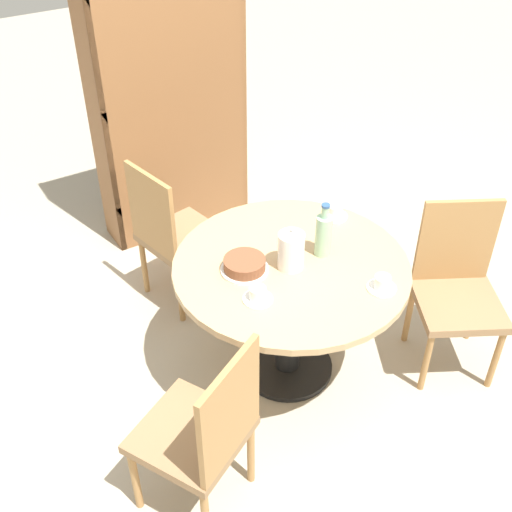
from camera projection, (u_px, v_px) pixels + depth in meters
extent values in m
plane|color=#B2A893|center=(287.00, 367.00, 3.50)|extent=(14.00, 14.00, 0.00)
cylinder|color=black|center=(287.00, 366.00, 3.49)|extent=(0.49, 0.49, 0.03)
cylinder|color=black|center=(289.00, 320.00, 3.28)|extent=(0.13, 0.13, 0.65)
cylinder|color=tan|center=(291.00, 267.00, 3.07)|extent=(1.14, 1.14, 0.04)
cylinder|color=#A87A47|center=(426.00, 362.00, 3.26)|extent=(0.03, 0.03, 0.39)
cylinder|color=#A87A47|center=(495.00, 359.00, 3.28)|extent=(0.03, 0.03, 0.39)
cylinder|color=#A87A47|center=(409.00, 314.00, 3.55)|extent=(0.03, 0.03, 0.39)
cylinder|color=#A87A47|center=(473.00, 311.00, 3.56)|extent=(0.03, 0.03, 0.39)
cube|color=#93704C|center=(458.00, 305.00, 3.28)|extent=(0.57, 0.57, 0.04)
cube|color=#A87A47|center=(457.00, 241.00, 3.28)|extent=(0.36, 0.21, 0.48)
cylinder|color=#A87A47|center=(228.00, 268.00, 3.88)|extent=(0.03, 0.03, 0.39)
cylinder|color=#A87A47|center=(191.00, 242.00, 4.08)|extent=(0.03, 0.03, 0.39)
cylinder|color=#A87A47|center=(180.00, 294.00, 3.68)|extent=(0.03, 0.03, 0.39)
cylinder|color=#A87A47|center=(144.00, 266.00, 3.89)|extent=(0.03, 0.03, 0.39)
cube|color=#93704C|center=(183.00, 237.00, 3.75)|extent=(0.49, 0.49, 0.04)
cube|color=#A87A47|center=(151.00, 213.00, 3.48)|extent=(0.10, 0.40, 0.48)
cylinder|color=#A87A47|center=(184.00, 420.00, 2.97)|extent=(0.03, 0.03, 0.39)
cylinder|color=#A87A47|center=(135.00, 479.00, 2.73)|extent=(0.03, 0.03, 0.39)
cylinder|color=#A87A47|center=(251.00, 453.00, 2.83)|extent=(0.03, 0.03, 0.39)
cube|color=#93704C|center=(191.00, 434.00, 2.65)|extent=(0.57, 0.57, 0.04)
cube|color=#A87A47|center=(230.00, 412.00, 2.41)|extent=(0.36, 0.21, 0.48)
cube|color=brown|center=(233.00, 73.00, 4.23)|extent=(0.04, 0.28, 2.00)
cube|color=brown|center=(95.00, 105.00, 3.83)|extent=(0.04, 0.28, 2.00)
cube|color=brown|center=(177.00, 95.00, 3.94)|extent=(0.99, 0.02, 2.00)
cube|color=brown|center=(179.00, 217.00, 4.63)|extent=(0.92, 0.27, 0.04)
cube|color=brown|center=(175.00, 171.00, 4.39)|extent=(0.92, 0.27, 0.04)
cube|color=brown|center=(170.00, 117.00, 4.15)|extent=(0.92, 0.27, 0.04)
cube|color=brown|center=(165.00, 57.00, 3.91)|extent=(0.92, 0.27, 0.04)
cube|color=#28703D|center=(210.00, 190.00, 4.63)|extent=(0.40, 0.21, 0.28)
cube|color=orange|center=(145.00, 211.00, 4.42)|extent=(0.40, 0.21, 0.27)
cube|color=#234793|center=(211.00, 143.00, 4.41)|extent=(0.36, 0.21, 0.25)
cube|color=#703384|center=(135.00, 164.00, 4.18)|extent=(0.36, 0.21, 0.26)
cube|color=#703384|center=(208.00, 88.00, 4.17)|extent=(0.37, 0.21, 0.25)
cube|color=#234793|center=(128.00, 104.00, 3.93)|extent=(0.37, 0.21, 0.29)
cube|color=#B72D28|center=(202.00, 19.00, 3.89)|extent=(0.40, 0.21, 0.34)
cube|color=beige|center=(122.00, 36.00, 3.68)|extent=(0.40, 0.21, 0.32)
cylinder|color=white|center=(291.00, 251.00, 2.99)|extent=(0.13, 0.13, 0.19)
cone|color=white|center=(292.00, 233.00, 2.93)|extent=(0.11, 0.11, 0.02)
sphere|color=white|center=(292.00, 229.00, 2.91)|extent=(0.02, 0.02, 0.02)
cylinder|color=#99C6A3|center=(323.00, 236.00, 3.06)|extent=(0.08, 0.08, 0.21)
cylinder|color=#99C6A3|center=(325.00, 212.00, 2.98)|extent=(0.04, 0.04, 0.06)
cylinder|color=#2D5184|center=(326.00, 206.00, 2.96)|extent=(0.04, 0.04, 0.01)
cylinder|color=white|center=(245.00, 269.00, 3.02)|extent=(0.23, 0.23, 0.01)
cylinder|color=brown|center=(245.00, 264.00, 3.00)|extent=(0.20, 0.20, 0.05)
cylinder|color=white|center=(381.00, 288.00, 2.91)|extent=(0.14, 0.14, 0.01)
cylinder|color=white|center=(382.00, 282.00, 2.89)|extent=(0.07, 0.07, 0.06)
cylinder|color=white|center=(258.00, 299.00, 2.85)|extent=(0.14, 0.14, 0.01)
cylinder|color=white|center=(258.00, 293.00, 2.83)|extent=(0.07, 0.07, 0.06)
cylinder|color=white|center=(335.00, 216.00, 3.38)|extent=(0.14, 0.14, 0.01)
cylinder|color=white|center=(335.00, 211.00, 3.36)|extent=(0.07, 0.07, 0.06)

